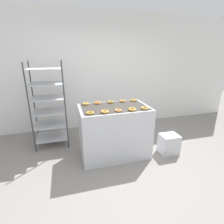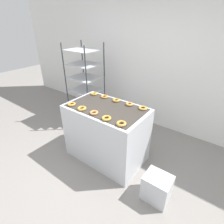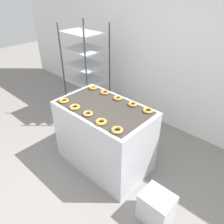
{
  "view_description": "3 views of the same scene",
  "coord_description": "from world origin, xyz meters",
  "px_view_note": "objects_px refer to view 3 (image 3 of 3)",
  "views": [
    {
      "loc": [
        -0.83,
        -2.21,
        1.86
      ],
      "look_at": [
        0.0,
        0.78,
        0.8
      ],
      "focal_mm": 28.0,
      "sensor_mm": 36.0,
      "label": 1
    },
    {
      "loc": [
        1.47,
        -1.2,
        2.14
      ],
      "look_at": [
        0.0,
        0.78,
        0.8
      ],
      "focal_mm": 28.0,
      "sensor_mm": 36.0,
      "label": 2
    },
    {
      "loc": [
        1.66,
        -1.04,
        2.35
      ],
      "look_at": [
        0.0,
        0.78,
        0.8
      ],
      "focal_mm": 35.0,
      "sensor_mm": 36.0,
      "label": 3
    }
  ],
  "objects_px": {
    "donut_near_right": "(101,122)",
    "donut_far_left": "(105,92)",
    "glaze_bin": "(156,207)",
    "donut_far_center": "(118,98)",
    "donut_near_center": "(88,114)",
    "donut_near_rightmost": "(117,130)",
    "donut_near_left": "(75,107)",
    "fryer_machine": "(105,137)",
    "donut_far_right": "(133,104)",
    "donut_far_rightmost": "(148,110)",
    "donut_near_leftmost": "(64,101)",
    "baking_rack_cart": "(86,73)",
    "donut_far_leftmost": "(93,88)"
  },
  "relations": [
    {
      "from": "donut_near_center",
      "to": "donut_near_rightmost",
      "type": "height_order",
      "value": "donut_near_rightmost"
    },
    {
      "from": "donut_near_center",
      "to": "donut_far_rightmost",
      "type": "relative_size",
      "value": 0.95
    },
    {
      "from": "donut_near_leftmost",
      "to": "donut_far_right",
      "type": "bearing_deg",
      "value": 36.49
    },
    {
      "from": "donut_near_rightmost",
      "to": "donut_near_center",
      "type": "bearing_deg",
      "value": 178.6
    },
    {
      "from": "fryer_machine",
      "to": "donut_near_left",
      "type": "xyz_separation_m",
      "value": [
        -0.24,
        -0.27,
        0.5
      ]
    },
    {
      "from": "fryer_machine",
      "to": "donut_far_left",
      "type": "bearing_deg",
      "value": 132.43
    },
    {
      "from": "donut_near_leftmost",
      "to": "donut_far_left",
      "type": "xyz_separation_m",
      "value": [
        0.22,
        0.53,
        0.0
      ]
    },
    {
      "from": "donut_near_right",
      "to": "donut_far_left",
      "type": "height_order",
      "value": "donut_near_right"
    },
    {
      "from": "donut_near_right",
      "to": "fryer_machine",
      "type": "bearing_deg",
      "value": 129.25
    },
    {
      "from": "donut_far_center",
      "to": "donut_far_right",
      "type": "distance_m",
      "value": 0.25
    },
    {
      "from": "donut_far_center",
      "to": "donut_far_rightmost",
      "type": "xyz_separation_m",
      "value": [
        0.47,
        0.01,
        -0.0
      ]
    },
    {
      "from": "donut_far_center",
      "to": "donut_far_right",
      "type": "height_order",
      "value": "same"
    },
    {
      "from": "baking_rack_cart",
      "to": "donut_far_rightmost",
      "type": "xyz_separation_m",
      "value": [
        1.63,
        -0.46,
        0.1
      ]
    },
    {
      "from": "donut_near_leftmost",
      "to": "donut_far_rightmost",
      "type": "bearing_deg",
      "value": 29.54
    },
    {
      "from": "glaze_bin",
      "to": "donut_near_leftmost",
      "type": "height_order",
      "value": "donut_near_leftmost"
    },
    {
      "from": "fryer_machine",
      "to": "donut_near_right",
      "type": "height_order",
      "value": "donut_near_right"
    },
    {
      "from": "donut_near_rightmost",
      "to": "donut_near_left",
      "type": "bearing_deg",
      "value": 179.97
    },
    {
      "from": "donut_far_center",
      "to": "donut_far_right",
      "type": "xyz_separation_m",
      "value": [
        0.25,
        0.01,
        0.0
      ]
    },
    {
      "from": "donut_near_center",
      "to": "donut_near_right",
      "type": "distance_m",
      "value": 0.24
    },
    {
      "from": "donut_far_rightmost",
      "to": "donut_near_rightmost",
      "type": "bearing_deg",
      "value": -91.52
    },
    {
      "from": "donut_far_rightmost",
      "to": "donut_near_leftmost",
      "type": "bearing_deg",
      "value": -150.46
    },
    {
      "from": "donut_far_right",
      "to": "donut_near_rightmost",
      "type": "bearing_deg",
      "value": -68.46
    },
    {
      "from": "baking_rack_cart",
      "to": "donut_near_right",
      "type": "height_order",
      "value": "baking_rack_cart"
    },
    {
      "from": "donut_near_left",
      "to": "donut_far_center",
      "type": "distance_m",
      "value": 0.58
    },
    {
      "from": "donut_near_center",
      "to": "donut_near_rightmost",
      "type": "xyz_separation_m",
      "value": [
        0.47,
        -0.01,
        0.0
      ]
    },
    {
      "from": "baking_rack_cart",
      "to": "donut_far_leftmost",
      "type": "height_order",
      "value": "baking_rack_cart"
    },
    {
      "from": "glaze_bin",
      "to": "donut_near_rightmost",
      "type": "xyz_separation_m",
      "value": [
        -0.57,
        -0.02,
        0.78
      ]
    },
    {
      "from": "baking_rack_cart",
      "to": "donut_far_center",
      "type": "xyz_separation_m",
      "value": [
        1.15,
        -0.47,
        0.1
      ]
    },
    {
      "from": "glaze_bin",
      "to": "donut_far_center",
      "type": "distance_m",
      "value": 1.39
    },
    {
      "from": "glaze_bin",
      "to": "donut_far_left",
      "type": "height_order",
      "value": "donut_far_left"
    },
    {
      "from": "baking_rack_cart",
      "to": "donut_far_right",
      "type": "height_order",
      "value": "baking_rack_cart"
    },
    {
      "from": "baking_rack_cart",
      "to": "donut_near_left",
      "type": "relative_size",
      "value": 13.11
    },
    {
      "from": "donut_far_leftmost",
      "to": "donut_far_left",
      "type": "xyz_separation_m",
      "value": [
        0.23,
        0.01,
        -0.0
      ]
    },
    {
      "from": "donut_far_center",
      "to": "donut_near_right",
      "type": "bearing_deg",
      "value": -67.17
    },
    {
      "from": "donut_near_right",
      "to": "donut_near_left",
      "type": "bearing_deg",
      "value": 179.33
    },
    {
      "from": "baking_rack_cart",
      "to": "donut_far_right",
      "type": "xyz_separation_m",
      "value": [
        1.4,
        -0.47,
        0.1
      ]
    },
    {
      "from": "fryer_machine",
      "to": "donut_far_left",
      "type": "height_order",
      "value": "donut_far_left"
    },
    {
      "from": "donut_near_leftmost",
      "to": "donut_near_right",
      "type": "xyz_separation_m",
      "value": [
        0.7,
        -0.02,
        0.0
      ]
    },
    {
      "from": "donut_far_leftmost",
      "to": "donut_far_rightmost",
      "type": "distance_m",
      "value": 0.94
    },
    {
      "from": "fryer_machine",
      "to": "donut_far_rightmost",
      "type": "xyz_separation_m",
      "value": [
        0.47,
        0.27,
        0.49
      ]
    },
    {
      "from": "donut_near_rightmost",
      "to": "donut_near_right",
      "type": "bearing_deg",
      "value": -178.77
    },
    {
      "from": "donut_near_leftmost",
      "to": "baking_rack_cart",
      "type": "bearing_deg",
      "value": 124.53
    },
    {
      "from": "donut_near_left",
      "to": "donut_near_center",
      "type": "xyz_separation_m",
      "value": [
        0.23,
        0.01,
        -0.0
      ]
    },
    {
      "from": "donut_far_rightmost",
      "to": "donut_far_center",
      "type": "bearing_deg",
      "value": -178.57
    },
    {
      "from": "baking_rack_cart",
      "to": "donut_near_leftmost",
      "type": "distance_m",
      "value": 1.21
    },
    {
      "from": "glaze_bin",
      "to": "donut_near_center",
      "type": "relative_size",
      "value": 3.2
    },
    {
      "from": "donut_near_leftmost",
      "to": "donut_far_leftmost",
      "type": "distance_m",
      "value": 0.52
    },
    {
      "from": "fryer_machine",
      "to": "donut_near_center",
      "type": "relative_size",
      "value": 10.4
    },
    {
      "from": "baking_rack_cart",
      "to": "donut_far_center",
      "type": "height_order",
      "value": "baking_rack_cart"
    },
    {
      "from": "baking_rack_cart",
      "to": "donut_near_rightmost",
      "type": "relative_size",
      "value": 13.21
    }
  ]
}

